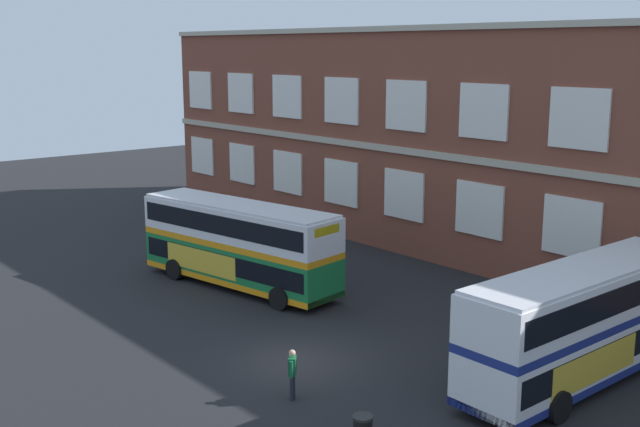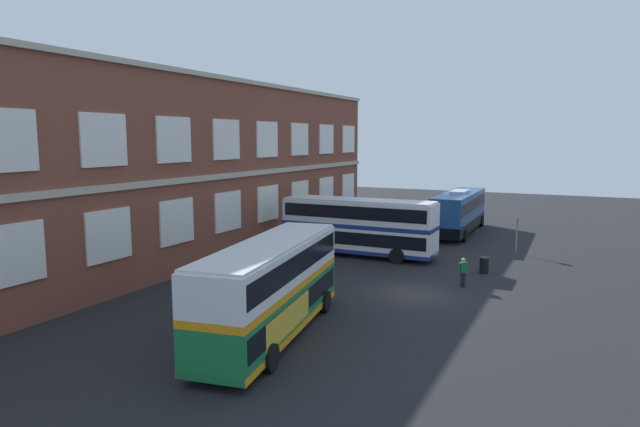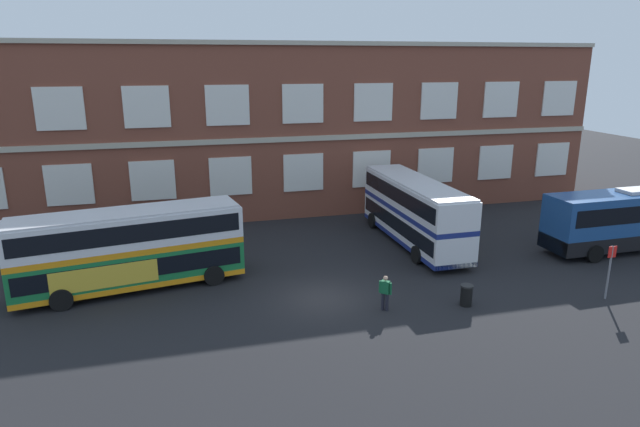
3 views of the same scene
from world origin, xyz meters
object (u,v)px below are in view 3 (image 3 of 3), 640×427
object	(u,v)px
double_decker_middle	(414,211)
station_litter_bin	(466,295)
double_decker_near	(130,248)
waiting_passenger	(385,292)
bus_stand_flag	(610,267)
touring_coach	(638,219)

from	to	relation	value
double_decker_middle	station_litter_bin	size ratio (longest dim) A/B	10.69
double_decker_near	waiting_passenger	size ratio (longest dim) A/B	6.63
bus_stand_flag	station_litter_bin	bearing A→B (deg)	170.94
waiting_passenger	station_litter_bin	xyz separation A→B (m)	(3.90, -0.51, -0.41)
double_decker_near	touring_coach	xyz separation A→B (m)	(29.35, -1.62, -0.24)
double_decker_middle	bus_stand_flag	bearing A→B (deg)	-61.27
touring_coach	station_litter_bin	size ratio (longest dim) A/B	11.69
double_decker_middle	station_litter_bin	world-z (taller)	double_decker_middle
double_decker_near	touring_coach	size ratio (longest dim) A/B	0.94
touring_coach	double_decker_near	bearing A→B (deg)	176.83
double_decker_near	bus_stand_flag	bearing A→B (deg)	-18.18
double_decker_near	touring_coach	bearing A→B (deg)	-3.17
double_decker_near	touring_coach	world-z (taller)	double_decker_near
waiting_passenger	bus_stand_flag	xyz separation A→B (m)	(10.83, -1.61, 0.70)
double_decker_middle	bus_stand_flag	xyz separation A→B (m)	(5.55, -10.12, -0.51)
double_decker_middle	station_litter_bin	bearing A→B (deg)	-98.67
station_litter_bin	touring_coach	bearing A→B (deg)	18.03
touring_coach	bus_stand_flag	bearing A→B (deg)	-141.45
double_decker_near	station_litter_bin	size ratio (longest dim) A/B	10.95
touring_coach	bus_stand_flag	xyz separation A→B (m)	(-7.12, -5.68, -0.27)
double_decker_near	station_litter_bin	xyz separation A→B (m)	(15.30, -6.20, -1.63)
bus_stand_flag	double_decker_middle	bearing A→B (deg)	118.73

